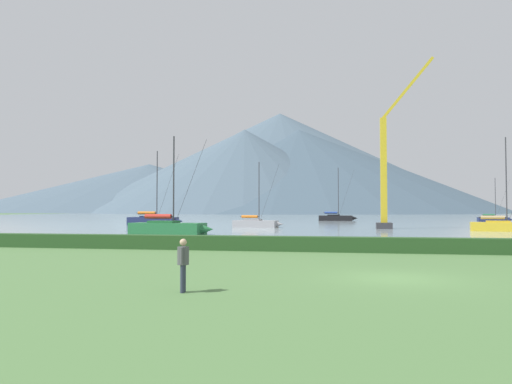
{
  "coord_description": "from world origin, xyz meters",
  "views": [
    {
      "loc": [
        -1.9,
        -18.65,
        2.56
      ],
      "look_at": [
        -13.23,
        43.69,
        4.8
      ],
      "focal_mm": 34.05,
      "sensor_mm": 36.0,
      "label": 1
    }
  ],
  "objects_px": {
    "sailboat_slip_1": "(503,226)",
    "sailboat_slip_8": "(154,220)",
    "sailboat_slip_4": "(336,217)",
    "sailboat_slip_2": "(256,223)",
    "person_seated_viewer": "(183,261)",
    "sailboat_slip_0": "(494,219)",
    "dock_crane": "(386,175)",
    "sailboat_slip_5": "(169,228)"
  },
  "relations": [
    {
      "from": "sailboat_slip_5",
      "to": "dock_crane",
      "type": "distance_m",
      "value": 30.34
    },
    {
      "from": "person_seated_viewer",
      "to": "dock_crane",
      "type": "height_order",
      "value": "dock_crane"
    },
    {
      "from": "sailboat_slip_1",
      "to": "sailboat_slip_2",
      "type": "distance_m",
      "value": 30.94
    },
    {
      "from": "sailboat_slip_1",
      "to": "sailboat_slip_0",
      "type": "bearing_deg",
      "value": 85.18
    },
    {
      "from": "sailboat_slip_0",
      "to": "person_seated_viewer",
      "type": "bearing_deg",
      "value": -107.26
    },
    {
      "from": "person_seated_viewer",
      "to": "sailboat_slip_1",
      "type": "bearing_deg",
      "value": 55.53
    },
    {
      "from": "sailboat_slip_1",
      "to": "sailboat_slip_2",
      "type": "bearing_deg",
      "value": 177.22
    },
    {
      "from": "sailboat_slip_5",
      "to": "sailboat_slip_8",
      "type": "relative_size",
      "value": 0.82
    },
    {
      "from": "sailboat_slip_0",
      "to": "sailboat_slip_1",
      "type": "distance_m",
      "value": 46.31
    },
    {
      "from": "sailboat_slip_0",
      "to": "sailboat_slip_2",
      "type": "xyz_separation_m",
      "value": [
        -41.91,
        -38.05,
        0.04
      ]
    },
    {
      "from": "sailboat_slip_0",
      "to": "dock_crane",
      "type": "xyz_separation_m",
      "value": [
        -24.3,
        -39.71,
        6.41
      ]
    },
    {
      "from": "sailboat_slip_2",
      "to": "sailboat_slip_5",
      "type": "relative_size",
      "value": 0.93
    },
    {
      "from": "sailboat_slip_4",
      "to": "sailboat_slip_5",
      "type": "relative_size",
      "value": 1.19
    },
    {
      "from": "sailboat_slip_2",
      "to": "sailboat_slip_5",
      "type": "distance_m",
      "value": 21.33
    },
    {
      "from": "sailboat_slip_2",
      "to": "person_seated_viewer",
      "type": "height_order",
      "value": "sailboat_slip_2"
    },
    {
      "from": "sailboat_slip_0",
      "to": "sailboat_slip_2",
      "type": "distance_m",
      "value": 56.61
    },
    {
      "from": "sailboat_slip_0",
      "to": "person_seated_viewer",
      "type": "height_order",
      "value": "sailboat_slip_0"
    },
    {
      "from": "sailboat_slip_5",
      "to": "sailboat_slip_8",
      "type": "distance_m",
      "value": 31.32
    },
    {
      "from": "sailboat_slip_0",
      "to": "sailboat_slip_1",
      "type": "height_order",
      "value": "sailboat_slip_1"
    },
    {
      "from": "sailboat_slip_0",
      "to": "sailboat_slip_8",
      "type": "bearing_deg",
      "value": -149.64
    },
    {
      "from": "sailboat_slip_1",
      "to": "sailboat_slip_4",
      "type": "bearing_deg",
      "value": 122.08
    },
    {
      "from": "sailboat_slip_8",
      "to": "dock_crane",
      "type": "relative_size",
      "value": 0.54
    },
    {
      "from": "sailboat_slip_5",
      "to": "dock_crane",
      "type": "bearing_deg",
      "value": 46.19
    },
    {
      "from": "sailboat_slip_4",
      "to": "sailboat_slip_2",
      "type": "bearing_deg",
      "value": -103.57
    },
    {
      "from": "person_seated_viewer",
      "to": "sailboat_slip_2",
      "type": "bearing_deg",
      "value": 89.92
    },
    {
      "from": "sailboat_slip_1",
      "to": "sailboat_slip_5",
      "type": "xyz_separation_m",
      "value": [
        -35.37,
        -13.94,
        0.07
      ]
    },
    {
      "from": "sailboat_slip_8",
      "to": "sailboat_slip_0",
      "type": "bearing_deg",
      "value": 29.98
    },
    {
      "from": "sailboat_slip_0",
      "to": "sailboat_slip_8",
      "type": "relative_size",
      "value": 0.74
    },
    {
      "from": "sailboat_slip_0",
      "to": "sailboat_slip_5",
      "type": "bearing_deg",
      "value": -125.07
    },
    {
      "from": "sailboat_slip_2",
      "to": "dock_crane",
      "type": "distance_m",
      "value": 18.81
    },
    {
      "from": "sailboat_slip_1",
      "to": "sailboat_slip_8",
      "type": "relative_size",
      "value": 0.91
    },
    {
      "from": "sailboat_slip_2",
      "to": "sailboat_slip_5",
      "type": "xyz_separation_m",
      "value": [
        -5.17,
        -20.7,
        0.12
      ]
    },
    {
      "from": "sailboat_slip_8",
      "to": "sailboat_slip_2",
      "type": "bearing_deg",
      "value": -19.5
    },
    {
      "from": "sailboat_slip_0",
      "to": "sailboat_slip_1",
      "type": "bearing_deg",
      "value": -101.01
    },
    {
      "from": "sailboat_slip_8",
      "to": "person_seated_viewer",
      "type": "distance_m",
      "value": 65.59
    },
    {
      "from": "sailboat_slip_1",
      "to": "dock_crane",
      "type": "relative_size",
      "value": 0.49
    },
    {
      "from": "sailboat_slip_1",
      "to": "person_seated_viewer",
      "type": "height_order",
      "value": "sailboat_slip_1"
    },
    {
      "from": "sailboat_slip_8",
      "to": "dock_crane",
      "type": "xyz_separation_m",
      "value": [
        35.98,
        -9.36,
        6.2
      ]
    },
    {
      "from": "sailboat_slip_4",
      "to": "sailboat_slip_8",
      "type": "relative_size",
      "value": 0.98
    },
    {
      "from": "sailboat_slip_2",
      "to": "sailboat_slip_4",
      "type": "relative_size",
      "value": 0.78
    },
    {
      "from": "sailboat_slip_8",
      "to": "sailboat_slip_1",
      "type": "bearing_deg",
      "value": -13.33
    },
    {
      "from": "sailboat_slip_2",
      "to": "sailboat_slip_8",
      "type": "distance_m",
      "value": 19.92
    }
  ]
}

